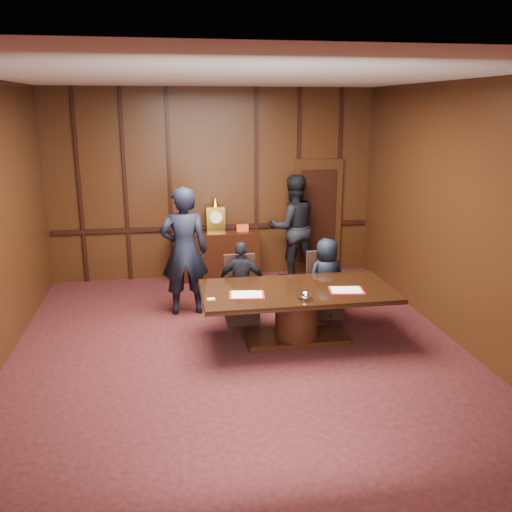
{
  "coord_description": "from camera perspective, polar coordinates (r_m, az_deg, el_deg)",
  "views": [
    {
      "loc": [
        -0.88,
        -6.54,
        3.16
      ],
      "look_at": [
        0.37,
        0.96,
        1.05
      ],
      "focal_mm": 38.0,
      "sensor_mm": 36.0,
      "label": 1
    }
  ],
  "objects": [
    {
      "name": "room",
      "position": [
        6.9,
        -1.4,
        3.48
      ],
      "size": [
        7.0,
        7.04,
        3.5
      ],
      "color": "black",
      "rests_on": "ground"
    },
    {
      "name": "sideboard",
      "position": [
        10.2,
        -4.2,
        0.25
      ],
      "size": [
        1.6,
        0.45,
        1.54
      ],
      "color": "black",
      "rests_on": "ground"
    },
    {
      "name": "conference_table",
      "position": [
        7.48,
        4.34,
        -5.29
      ],
      "size": [
        2.62,
        1.32,
        0.76
      ],
      "color": "black",
      "rests_on": "ground"
    },
    {
      "name": "folder_left",
      "position": [
        7.13,
        -0.98,
        -4.11
      ],
      "size": [
        0.5,
        0.38,
        0.02
      ],
      "rotation": [
        0.0,
        0.0,
        -0.12
      ],
      "color": "maroon",
      "rests_on": "conference_table"
    },
    {
      "name": "folder_right",
      "position": [
        7.4,
        9.5,
        -3.58
      ],
      "size": [
        0.5,
        0.39,
        0.02
      ],
      "rotation": [
        0.0,
        0.0,
        -0.14
      ],
      "color": "maroon",
      "rests_on": "conference_table"
    },
    {
      "name": "inkstand",
      "position": [
        6.97,
        5.27,
        -4.24
      ],
      "size": [
        0.2,
        0.14,
        0.12
      ],
      "color": "white",
      "rests_on": "conference_table"
    },
    {
      "name": "notepad",
      "position": [
        7.0,
        -4.76,
        -4.54
      ],
      "size": [
        0.1,
        0.07,
        0.01
      ],
      "primitive_type": "cube",
      "rotation": [
        0.0,
        0.0,
        0.04
      ],
      "color": "#EACD72",
      "rests_on": "conference_table"
    },
    {
      "name": "chair_left",
      "position": [
        8.25,
        -1.55,
        -4.84
      ],
      "size": [
        0.49,
        0.49,
        0.99
      ],
      "rotation": [
        0.0,
        0.0,
        0.01
      ],
      "color": "black",
      "rests_on": "ground"
    },
    {
      "name": "chair_right",
      "position": [
        8.51,
        7.17,
        -4.31
      ],
      "size": [
        0.5,
        0.5,
        0.99
      ],
      "rotation": [
        0.0,
        0.0,
        0.04
      ],
      "color": "black",
      "rests_on": "ground"
    },
    {
      "name": "signatory_left",
      "position": [
        8.07,
        -1.49,
        -2.84
      ],
      "size": [
        0.78,
        0.45,
        1.24
      ],
      "primitive_type": "imported",
      "rotation": [
        0.0,
        0.0,
        2.92
      ],
      "color": "black",
      "rests_on": "ground"
    },
    {
      "name": "signatory_right",
      "position": [
        8.34,
        7.4,
        -2.34
      ],
      "size": [
        0.68,
        0.51,
        1.25
      ],
      "primitive_type": "imported",
      "rotation": [
        0.0,
        0.0,
        3.34
      ],
      "color": "black",
      "rests_on": "ground"
    },
    {
      "name": "witness_left",
      "position": [
        8.4,
        -7.55,
        0.5
      ],
      "size": [
        0.74,
        0.49,
        2.01
      ],
      "primitive_type": "imported",
      "rotation": [
        0.0,
        0.0,
        3.15
      ],
      "color": "black",
      "rests_on": "ground"
    },
    {
      "name": "witness_right",
      "position": [
        10.15,
        3.89,
        3.05
      ],
      "size": [
        1.02,
        0.83,
        1.95
      ],
      "primitive_type": "imported",
      "rotation": [
        0.0,
        0.0,
        3.25
      ],
      "color": "black",
      "rests_on": "ground"
    }
  ]
}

